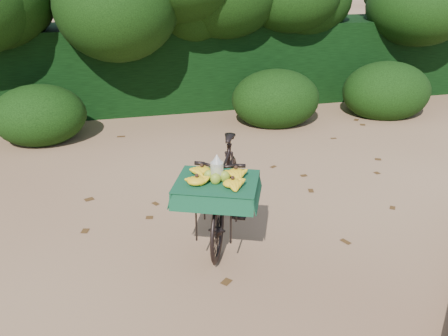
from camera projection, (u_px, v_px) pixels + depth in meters
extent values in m
plane|color=#A87E59|center=(279.00, 242.00, 5.56)|extent=(80.00, 80.00, 0.00)
imported|color=black|center=(225.00, 190.00, 5.53)|extent=(1.24, 1.98, 1.15)
cube|color=black|center=(217.00, 183.00, 4.84)|extent=(0.58, 0.63, 0.03)
cube|color=#16532C|center=(217.00, 181.00, 4.83)|extent=(1.03, 0.96, 0.01)
ellipsoid|color=olive|center=(225.00, 176.00, 4.80)|extent=(0.11, 0.09, 0.12)
ellipsoid|color=olive|center=(218.00, 173.00, 4.87)|extent=(0.11, 0.09, 0.12)
ellipsoid|color=olive|center=(209.00, 175.00, 4.82)|extent=(0.11, 0.09, 0.12)
ellipsoid|color=olive|center=(216.00, 179.00, 4.75)|extent=(0.11, 0.09, 0.12)
cylinder|color=#EAE5C6|center=(217.00, 171.00, 4.80)|extent=(0.13, 0.13, 0.17)
cube|color=black|center=(184.00, 64.00, 10.80)|extent=(26.00, 1.80, 1.80)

